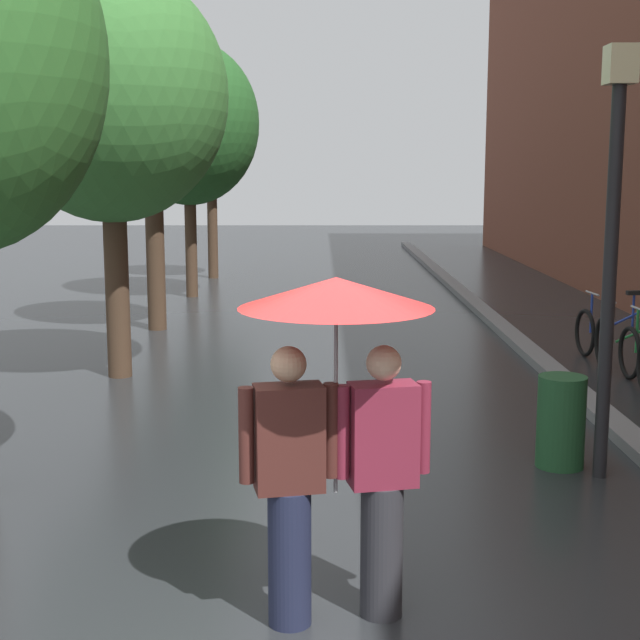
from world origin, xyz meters
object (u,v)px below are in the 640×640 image
(street_lamp_post, at_px, (615,228))
(parked_bicycle_7, at_px, (622,331))
(street_tree_1, at_px, (113,96))
(couple_under_umbrella, at_px, (339,394))
(street_tree_3, at_px, (191,124))
(litter_bin, at_px, (564,422))
(street_tree_4, at_px, (214,133))
(street_tree_2, at_px, (154,107))

(street_lamp_post, bearing_deg, parked_bicycle_7, 70.50)
(street_tree_1, bearing_deg, couple_under_umbrella, -67.36)
(street_tree_3, bearing_deg, litter_bin, -66.36)
(street_tree_1, bearing_deg, street_lamp_post, -37.82)
(street_tree_1, bearing_deg, street_tree_4, 90.24)
(street_tree_1, relative_size, litter_bin, 6.17)
(street_tree_2, distance_m, street_tree_3, 4.05)
(street_tree_1, xyz_separation_m, street_tree_4, (-0.05, 11.07, -0.02))
(street_tree_1, xyz_separation_m, parked_bicycle_7, (7.04, 1.36, -3.24))
(street_tree_1, height_order, street_tree_4, street_tree_1)
(street_tree_1, distance_m, parked_bicycle_7, 7.87)
(parked_bicycle_7, bearing_deg, street_tree_2, 162.74)
(street_tree_1, distance_m, street_tree_4, 11.07)
(street_tree_1, relative_size, street_tree_3, 0.98)
(couple_under_umbrella, height_order, street_lamp_post, street_lamp_post)
(street_tree_3, distance_m, litter_bin, 12.80)
(street_tree_2, xyz_separation_m, street_lamp_post, (5.28, -7.58, -1.52))
(street_tree_2, height_order, couple_under_umbrella, street_tree_2)
(street_tree_3, bearing_deg, couple_under_umbrella, -78.66)
(street_tree_2, xyz_separation_m, parked_bicycle_7, (7.18, -2.23, -3.36))
(street_tree_2, relative_size, street_tree_4, 1.09)
(street_tree_3, height_order, parked_bicycle_7, street_tree_3)
(street_tree_4, relative_size, parked_bicycle_7, 4.29)
(street_lamp_post, bearing_deg, couple_under_umbrella, -132.84)
(parked_bicycle_7, bearing_deg, street_tree_3, 138.67)
(street_tree_2, height_order, parked_bicycle_7, street_tree_2)
(street_tree_4, bearing_deg, parked_bicycle_7, -53.88)
(couple_under_umbrella, bearing_deg, street_tree_4, 98.98)
(street_tree_1, height_order, street_tree_2, street_tree_2)
(street_tree_3, distance_m, parked_bicycle_7, 10.06)
(street_tree_3, bearing_deg, street_tree_4, 88.98)
(street_tree_4, relative_size, street_lamp_post, 1.31)
(parked_bicycle_7, distance_m, litter_bin, 5.51)
(street_tree_1, relative_size, parked_bicycle_7, 4.60)
(street_tree_3, bearing_deg, street_lamp_post, -65.71)
(couple_under_umbrella, xyz_separation_m, street_lamp_post, (2.40, 2.59, 0.80))
(street_tree_4, relative_size, couple_under_umbrella, 2.34)
(street_tree_2, distance_m, couple_under_umbrella, 10.82)
(street_lamp_post, bearing_deg, street_tree_3, 114.29)
(parked_bicycle_7, bearing_deg, street_tree_1, -169.08)
(street_tree_1, relative_size, couple_under_umbrella, 2.50)
(parked_bicycle_7, xyz_separation_m, litter_bin, (-2.18, -5.06, 0.05))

